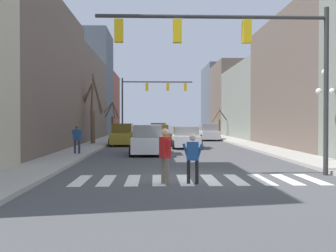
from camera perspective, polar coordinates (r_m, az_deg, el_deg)
The scene contains 20 objects.
ground_plane at distance 14.20m, azimuth 4.15°, elevation -7.59°, with size 240.00×240.00×0.00m, color #4C4C4F.
sidewalk_left at distance 14.90m, azimuth -21.03°, elevation -6.95°, with size 2.20×90.00×0.15m.
building_row_left at distance 38.40m, azimuth -15.55°, elevation 5.97°, with size 6.00×60.32×13.84m.
building_row_right at distance 41.93m, azimuth 14.58°, elevation 5.45°, with size 6.00×66.49×13.73m.
crosswalk_stripes at distance 13.85m, azimuth 4.31°, elevation -7.79°, with size 8.55×2.60×0.01m.
traffic_signal_near at distance 15.20m, azimuth 10.39°, elevation 11.07°, with size 8.75×0.28×6.34m.
traffic_signal_far at distance 43.28m, azimuth -2.90°, elevation 4.73°, with size 7.78×0.28×6.69m.
street_lamp_right_corner at distance 20.55m, azimuth 21.86°, elevation 4.12°, with size 0.95×0.36×4.43m.
car_parked_right_far at distance 37.31m, azimuth -1.33°, elevation -1.16°, with size 2.13×4.51×1.65m.
car_driving_away_lane at distance 46.44m, azimuth -1.44°, elevation -0.70°, with size 2.13×4.44×1.76m.
car_parked_left_far at distance 29.34m, azimuth 2.60°, elevation -1.76°, with size 2.14×4.18×1.59m.
car_driving_toward_lane at distance 40.88m, azimuth 5.87°, elevation -0.97°, with size 1.99×4.79×1.67m.
car_parked_right_mid at distance 32.63m, azimuth -6.62°, elevation -1.34°, with size 1.98×4.37×1.81m.
car_parked_left_near at distance 23.96m, azimuth -2.95°, elevation -2.14°, with size 2.09×4.62×1.79m.
pedestrian_on_left_sidewalk at distance 12.74m, azimuth -0.43°, elevation -3.69°, with size 0.39×0.76×1.82m.
pedestrian_waiting_at_curb at distance 23.36m, azimuth -13.07°, elevation -1.52°, with size 0.69×0.34×1.64m.
pedestrian_near_right_corner at distance 12.92m, azimuth 3.61°, elevation -4.14°, with size 0.70×0.29×1.62m.
street_tree_right_far at distance 47.98m, azimuth 7.45°, elevation 0.37°, with size 1.80×1.89×3.45m.
street_tree_left_near at distance 47.80m, azimuth -8.11°, elevation 1.00°, with size 2.34×1.17×4.17m.
street_tree_right_mid at distance 33.58m, azimuth -10.93°, elevation 2.13°, with size 2.59×1.73×5.80m.
Camera 1 is at (-1.52, -13.96, 2.09)m, focal length 42.00 mm.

